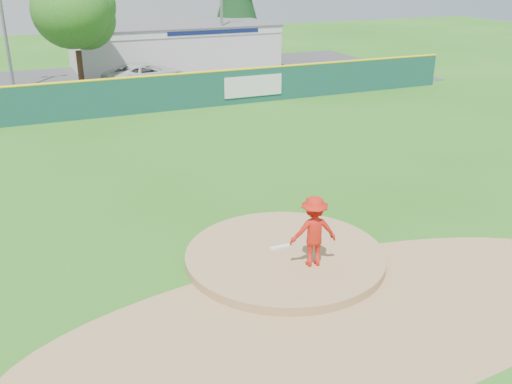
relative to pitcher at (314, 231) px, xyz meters
name	(u,v)px	position (x,y,z in m)	size (l,w,h in m)	color
ground	(285,260)	(-0.37, 0.88, -1.21)	(120.00, 120.00, 0.00)	#286B19
pitchers_mound	(285,260)	(-0.37, 0.88, -1.21)	(5.50, 5.50, 0.50)	#9E774C
pitching_rubber	(280,247)	(-0.37, 1.18, -0.94)	(0.60, 0.15, 0.04)	white
infield_dirt_arc	(342,317)	(-0.37, -2.12, -1.20)	(15.40, 15.40, 0.01)	#9E774C
parking_lot	(109,84)	(-0.37, 27.88, -1.20)	(44.00, 16.00, 0.02)	#38383A
pitcher	(314,231)	(0.00, 0.00, 0.00)	(1.24, 0.71, 1.92)	red
van	(146,74)	(1.80, 26.07, -0.41)	(2.59, 5.61, 1.56)	silver
pool_building_grp	(173,45)	(5.63, 32.88, 0.46)	(15.20, 8.20, 3.31)	silver
fence_banners	(99,100)	(-2.43, 18.80, -0.21)	(21.30, 0.04, 1.20)	#53140B
outfield_fence	(137,94)	(-0.37, 18.88, -0.12)	(40.00, 0.14, 2.07)	#15453D
deciduous_tree	(75,18)	(-2.37, 25.88, 3.35)	(5.60, 5.60, 7.36)	#382314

